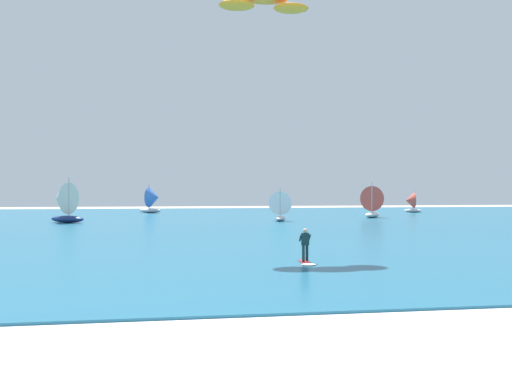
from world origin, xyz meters
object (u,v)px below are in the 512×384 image
Objects in this scene: sailboat_trailing at (63,202)px; sailboat_near_shore at (281,206)px; sailboat_mid_right at (374,201)px; kite at (264,4)px; sailboat_anchored_offshore at (153,200)px; sailboat_outermost at (410,202)px; kitesurfer at (306,251)px.

sailboat_trailing is 24.39m from sailboat_near_shore.
kite is at bearing -120.31° from sailboat_mid_right.
sailboat_near_shore is (15.66, -24.37, -0.31)m from sailboat_anchored_offshore.
sailboat_mid_right is at bearing 59.69° from kite.
kite is at bearing -123.18° from sailboat_outermost.
sailboat_mid_right is 1.20× the size of sailboat_near_shore.
kite is at bearing -59.72° from sailboat_trailing.
kite is at bearing -103.31° from sailboat_near_shore.
sailboat_anchored_offshore is (-9.80, 59.41, 1.47)m from kitesurfer.
sailboat_near_shore is at bearing -141.76° from sailboat_outermost.
sailboat_trailing is at bearing 117.68° from kitesurfer.
sailboat_outermost is (41.06, -4.35, -0.44)m from sailboat_anchored_offshore.
sailboat_anchored_offshore reaches higher than sailboat_near_shore.
sailboat_anchored_offshore is at bearing 122.72° from sailboat_near_shore.
sailboat_mid_right is at bearing 8.07° from sailboat_trailing.
kitesurfer is at bearing -80.63° from sailboat_anchored_offshore.
kite reaches higher than kitesurfer.
kite is 55.97m from sailboat_anchored_offshore.
sailboat_anchored_offshore is (-8.67, 53.89, -12.41)m from kite.
sailboat_mid_right is 1.29× the size of sailboat_outermost.
sailboat_outermost is 0.93× the size of sailboat_near_shore.
sailboat_trailing is 1.29× the size of sailboat_near_shore.
kitesurfer is at bearing -78.44° from kite.
kite reaches higher than sailboat_mid_right.
kitesurfer is 14.98m from kite.
sailboat_trailing reaches higher than sailboat_outermost.
sailboat_anchored_offshore is at bearing 70.08° from sailboat_trailing.
kite reaches higher than sailboat_near_shore.
sailboat_trailing is (-18.53, 35.32, 1.66)m from kitesurfer.
sailboat_mid_right is at bearing 22.65° from sailboat_near_shore.
kite is 1.08× the size of sailboat_trailing.
sailboat_near_shore is at bearing 80.51° from kitesurfer.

